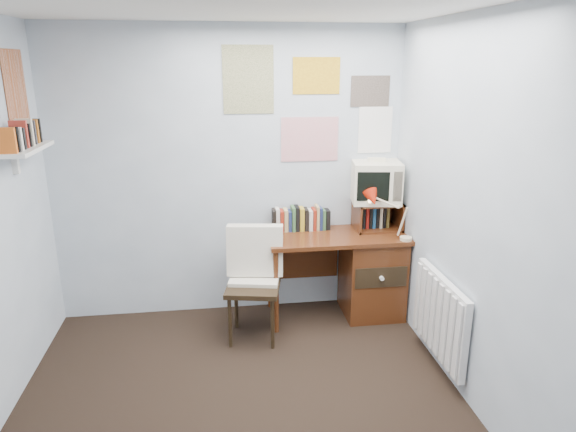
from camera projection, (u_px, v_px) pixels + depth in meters
name	position (u px, v px, depth m)	size (l,w,h in m)	color
back_wall	(229.00, 176.00, 4.43)	(3.00, 0.02, 2.50)	silver
right_wall	(499.00, 232.00, 2.97)	(0.02, 3.50, 2.50)	silver
desk	(365.00, 271.00, 4.57)	(1.20, 0.55, 0.76)	#502712
desk_chair	(253.00, 288.00, 4.13)	(0.46, 0.44, 0.90)	black
desk_lamp	(407.00, 219.00, 4.24)	(0.26, 0.22, 0.37)	red
tv_riser	(377.00, 215.00, 4.55)	(0.40, 0.30, 0.25)	#502712
crt_tv	(376.00, 180.00, 4.47)	(0.41, 0.38, 0.39)	beige
book_row	(306.00, 218.00, 4.54)	(0.60, 0.14, 0.22)	#502712
radiator	(440.00, 317.00, 3.72)	(0.09, 0.80, 0.60)	white
wall_shelf	(26.00, 149.00, 3.52)	(0.20, 0.62, 0.24)	white
posters_back	(310.00, 104.00, 4.34)	(1.20, 0.01, 0.90)	white
posters_left	(2.00, 92.00, 3.39)	(0.01, 0.70, 0.60)	white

